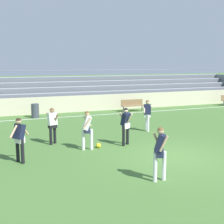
% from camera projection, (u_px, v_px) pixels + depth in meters
% --- Properties ---
extents(ground_plane, '(160.00, 160.00, 0.00)m').
position_uv_depth(ground_plane, '(175.00, 156.00, 11.90)').
color(ground_plane, '#477033').
extents(field_line_sideline, '(44.00, 0.12, 0.01)m').
position_uv_depth(field_line_sideline, '(95.00, 115.00, 21.36)').
color(field_line_sideline, white).
rests_on(field_line_sideline, ground).
extents(sideline_wall, '(48.00, 0.16, 1.23)m').
position_uv_depth(sideline_wall, '(88.00, 103.00, 22.96)').
color(sideline_wall, beige).
rests_on(sideline_wall, ground).
extents(bleacher_stand, '(24.29, 4.46, 3.00)m').
position_uv_depth(bleacher_stand, '(121.00, 89.00, 27.03)').
color(bleacher_stand, '#9EA3AD').
rests_on(bleacher_stand, ground).
extents(bench_near_wall_gap, '(1.80, 0.40, 0.90)m').
position_uv_depth(bench_near_wall_gap, '(132.00, 104.00, 22.91)').
color(bench_near_wall_gap, olive).
rests_on(bench_near_wall_gap, ground).
extents(trash_bin, '(0.52, 0.52, 0.95)m').
position_uv_depth(trash_bin, '(35.00, 111.00, 20.25)').
color(trash_bin, '#3D424C').
rests_on(trash_bin, ground).
extents(player_white_wide_left, '(0.50, 0.56, 1.67)m').
position_uv_depth(player_white_wide_left, '(87.00, 127.00, 12.67)').
color(player_white_wide_left, white).
rests_on(player_white_wide_left, ground).
extents(player_dark_overlapping, '(0.50, 0.67, 1.70)m').
position_uv_depth(player_dark_overlapping, '(126.00, 123.00, 13.40)').
color(player_dark_overlapping, black).
rests_on(player_dark_overlapping, ground).
extents(player_dark_trailing_run, '(0.51, 0.61, 1.72)m').
position_uv_depth(player_dark_trailing_run, '(160.00, 149.00, 9.29)').
color(player_dark_trailing_run, white).
rests_on(player_dark_trailing_run, ground).
extents(player_white_wide_right, '(0.47, 0.62, 1.67)m').
position_uv_depth(player_white_wide_right, '(52.00, 123.00, 13.59)').
color(player_white_wide_right, black).
rests_on(player_white_wide_right, ground).
extents(player_dark_pressing_high, '(0.64, 0.44, 1.70)m').
position_uv_depth(player_dark_pressing_high, '(147.00, 113.00, 16.19)').
color(player_dark_pressing_high, white).
rests_on(player_dark_pressing_high, ground).
extents(player_dark_challenging, '(0.74, 0.52, 1.69)m').
position_uv_depth(player_dark_challenging, '(19.00, 136.00, 11.03)').
color(player_dark_challenging, black).
rests_on(player_dark_challenging, ground).
extents(soccer_ball, '(0.22, 0.22, 0.22)m').
position_uv_depth(soccer_ball, '(99.00, 145.00, 13.09)').
color(soccer_ball, yellow).
rests_on(soccer_ball, ground).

